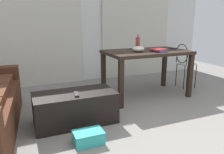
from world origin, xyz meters
TOP-DOWN VIEW (x-y plane):
  - ground_plane at (0.00, 1.19)m, footprint 7.65×7.65m
  - wall_back at (0.00, 3.19)m, footprint 5.57×0.10m
  - curtains at (0.00, 3.10)m, footprint 3.81×0.03m
  - coffee_table at (-0.88, 1.16)m, footprint 1.01×0.51m
  - craft_table at (0.51, 1.72)m, footprint 1.39×0.82m
  - wire_chair at (1.44, 1.86)m, footprint 0.37×0.38m
  - bottle_near at (0.44, 1.91)m, footprint 0.07×0.07m
  - bowl at (0.31, 1.66)m, footprint 0.19×0.19m
  - book_stack at (0.62, 1.56)m, footprint 0.22×0.27m
  - tv_remote_on_table at (1.07, 1.76)m, footprint 0.09×0.15m
  - scissors at (0.08, 1.74)m, footprint 0.08×0.10m
  - tv_remote_primary at (-0.88, 1.06)m, footprint 0.08×0.18m
  - shoebox at (-0.88, 0.60)m, footprint 0.32×0.22m

SIDE VIEW (x-z plane):
  - ground_plane at x=0.00m, z-range 0.00..0.00m
  - shoebox at x=-0.88m, z-range 0.00..0.14m
  - coffee_table at x=-0.88m, z-range 0.00..0.40m
  - tv_remote_primary at x=-0.88m, z-range 0.40..0.42m
  - wire_chair at x=1.44m, z-range 0.11..0.96m
  - craft_table at x=0.51m, z-range 0.29..1.08m
  - scissors at x=0.08m, z-range 0.79..0.79m
  - tv_remote_on_table at x=1.07m, z-range 0.79..0.81m
  - book_stack at x=0.62m, z-range 0.79..0.84m
  - bowl at x=0.31m, z-range 0.79..0.88m
  - bottle_near at x=0.44m, z-range 0.77..1.03m
  - curtains at x=0.00m, z-range 0.00..2.31m
  - wall_back at x=0.00m, z-range 0.00..2.65m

